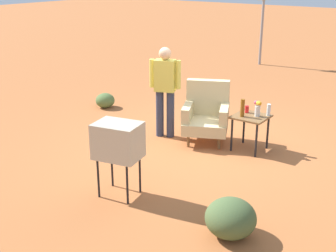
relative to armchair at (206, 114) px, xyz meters
name	(u,v)px	position (x,y,z in m)	size (l,w,h in m)	color
ground_plane	(199,144)	(-0.01, -0.22, -0.50)	(60.00, 60.00, 0.00)	#AD6033
armchair	(206,114)	(0.00, 0.00, 0.00)	(1.02, 1.03, 1.06)	brown
side_table	(251,121)	(0.83, 0.06, 0.02)	(0.56, 0.56, 0.61)	black
tv_on_stand	(118,141)	(0.11, -2.44, 0.28)	(0.68, 0.56, 1.03)	black
person_standing	(165,87)	(-0.72, -0.26, 0.44)	(0.54, 0.33, 1.64)	#2D3347
road_sign	(262,21)	(-2.09, 6.76, 0.88)	(0.33, 0.33, 2.44)	gray
bottle_short_clear	(269,110)	(1.06, 0.24, 0.21)	(0.06, 0.06, 0.20)	silver
bottle_tall_amber	(242,108)	(0.72, -0.06, 0.26)	(0.07, 0.07, 0.30)	brown
soda_can_red	(247,109)	(0.69, 0.18, 0.17)	(0.07, 0.07, 0.12)	red
flower_vase	(258,108)	(0.92, 0.10, 0.26)	(0.15, 0.09, 0.27)	silver
shrub_near	(105,100)	(-2.85, 0.42, -0.34)	(0.42, 0.42, 0.32)	#516B38
shrub_far	(231,218)	(1.82, -2.45, -0.27)	(0.60, 0.60, 0.46)	#475B33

